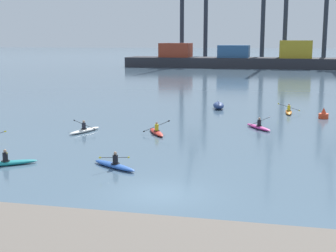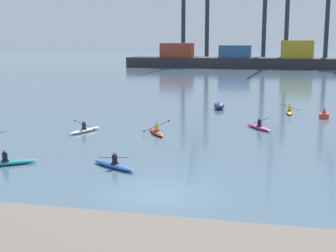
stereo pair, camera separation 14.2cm
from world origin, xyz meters
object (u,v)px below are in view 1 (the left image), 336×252
object	(u,v)px
kayak_orange	(289,111)
kayak_magenta	(258,127)
gantry_crane_west_mid	(275,6)
kayak_red	(156,132)
gantry_crane_west	(194,4)
kayak_teal	(7,162)
container_barge	(235,59)
kayak_blue	(114,165)
capsized_dinghy	(219,105)
channel_buoy	(324,114)
kayak_white	(85,130)

from	to	relation	value
kayak_orange	kayak_magenta	distance (m)	9.59
gantry_crane_west_mid	kayak_red	distance (m)	104.80
gantry_crane_west	kayak_teal	distance (m)	116.44
kayak_magenta	container_barge	bearing A→B (deg)	96.24
kayak_orange	kayak_blue	xyz separation A→B (m)	(-10.05, -23.31, -0.00)
kayak_red	gantry_crane_west	bearing A→B (deg)	98.27
kayak_teal	capsized_dinghy	bearing A→B (deg)	70.42
kayak_red	kayak_magenta	size ratio (longest dim) A/B	1.04
kayak_orange	kayak_red	distance (m)	16.59
capsized_dinghy	channel_buoy	size ratio (longest dim) A/B	2.77
kayak_magenta	kayak_teal	size ratio (longest dim) A/B	1.01
kayak_white	kayak_magenta	bearing A→B (deg)	18.53
channel_buoy	kayak_red	xyz separation A→B (m)	(-13.23, -10.63, -0.19)
kayak_magenta	kayak_teal	bearing A→B (deg)	-132.52
gantry_crane_west	capsized_dinghy	distance (m)	92.51
container_barge	capsized_dinghy	size ratio (longest dim) A/B	20.22
capsized_dinghy	kayak_red	xyz separation A→B (m)	(-3.04, -14.65, -0.18)
gantry_crane_west_mid	kayak_teal	xyz separation A→B (m)	(-13.60, -114.33, -16.12)
kayak_red	kayak_teal	bearing A→B (deg)	-118.90
kayak_blue	kayak_orange	bearing A→B (deg)	66.68
capsized_dinghy	kayak_red	distance (m)	14.96
kayak_orange	kayak_red	size ratio (longest dim) A/B	1.04
capsized_dinghy	kayak_white	xyz separation A→B (m)	(-8.71, -15.21, -0.18)
channel_buoy	kayak_teal	bearing A→B (deg)	-131.72
container_barge	gantry_crane_west	world-z (taller)	gantry_crane_west
capsized_dinghy	kayak_magenta	distance (m)	11.69
channel_buoy	kayak_orange	world-z (taller)	channel_buoy
kayak_teal	gantry_crane_west_mid	bearing A→B (deg)	83.22
kayak_red	kayak_white	bearing A→B (deg)	-174.33
kayak_orange	kayak_magenta	xyz separation A→B (m)	(-2.57, -9.24, -0.00)
channel_buoy	kayak_teal	world-z (taller)	kayak_teal
gantry_crane_west_mid	kayak_orange	world-z (taller)	gantry_crane_west_mid
kayak_red	gantry_crane_west_mid	bearing A→B (deg)	85.85
gantry_crane_west	kayak_red	world-z (taller)	gantry_crane_west
channel_buoy	kayak_white	distance (m)	21.97
gantry_crane_west	kayak_blue	size ratio (longest dim) A/B	11.21
gantry_crane_west_mid	channel_buoy	xyz separation A→B (m)	(5.74, -92.65, -15.93)
kayak_orange	kayak_magenta	bearing A→B (deg)	-105.54
kayak_blue	kayak_teal	distance (m)	6.28
container_barge	kayak_red	bearing A→B (deg)	-88.76
gantry_crane_west	kayak_red	size ratio (longest dim) A/B	11.02
channel_buoy	kayak_orange	size ratio (longest dim) A/B	0.29
channel_buoy	kayak_blue	distance (m)	24.61
gantry_crane_west_mid	capsized_dinghy	xyz separation A→B (m)	(-4.46, -88.63, -15.94)
kayak_teal	channel_buoy	bearing A→B (deg)	48.28
gantry_crane_west_mid	kayak_teal	size ratio (longest dim) A/B	11.38
gantry_crane_west	kayak_red	xyz separation A→B (m)	(15.09, -103.79, -17.00)
kayak_blue	kayak_white	bearing A→B (deg)	121.00
gantry_crane_west	gantry_crane_west_mid	world-z (taller)	gantry_crane_west
kayak_blue	kayak_white	distance (m)	11.23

